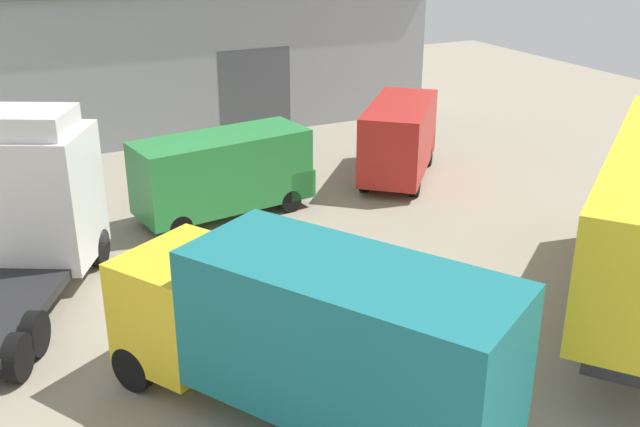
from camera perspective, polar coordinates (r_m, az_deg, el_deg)
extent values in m
plane|color=gray|center=(18.10, -7.85, -7.56)|extent=(60.00, 60.00, 0.00)
cube|color=#93999E|center=(33.59, -18.08, 10.90)|extent=(29.82, 7.35, 5.94)
cube|color=#4C5156|center=(31.97, -4.98, 9.22)|extent=(3.20, 0.08, 3.60)
cube|color=silver|center=(20.17, -20.49, 1.25)|extent=(3.34, 3.30, 3.38)
cube|color=silver|center=(19.43, -21.47, 6.47)|extent=(2.64, 2.47, 0.60)
cube|color=black|center=(20.99, -19.59, 4.12)|extent=(1.89, 1.06, 1.22)
cylinder|color=black|center=(21.72, -22.02, -2.33)|extent=(0.74, 1.03, 1.01)
cylinder|color=black|center=(20.93, -16.50, -2.50)|extent=(0.74, 1.03, 1.01)
cylinder|color=black|center=(17.28, -20.90, -8.57)|extent=(0.74, 1.03, 1.01)
cylinder|color=black|center=(16.58, -22.04, -10.12)|extent=(0.74, 1.03, 1.01)
cube|color=#232326|center=(16.78, 20.29, -9.24)|extent=(0.22, 0.22, 1.11)
cylinder|color=black|center=(22.02, 21.49, -1.91)|extent=(0.99, 0.86, 1.02)
cylinder|color=black|center=(22.94, 21.77, -0.99)|extent=(0.99, 0.86, 1.02)
cube|color=red|center=(26.51, 6.06, 5.87)|extent=(4.78, 5.07, 2.34)
cube|color=red|center=(28.75, 6.69, 5.64)|extent=(2.10, 1.99, 0.90)
cube|color=black|center=(28.06, 6.67, 7.75)|extent=(1.32, 1.16, 0.84)
cylinder|color=black|center=(28.58, 4.82, 4.67)|extent=(0.70, 0.74, 0.72)
cylinder|color=black|center=(28.36, 8.21, 4.37)|extent=(0.70, 0.74, 0.72)
cylinder|color=black|center=(25.43, 3.45, 2.46)|extent=(0.70, 0.74, 0.72)
cylinder|color=black|center=(25.17, 7.24, 2.11)|extent=(0.70, 0.74, 0.72)
cube|color=#28843D|center=(23.17, -7.45, 3.25)|extent=(5.58, 2.70, 2.23)
cube|color=#28843D|center=(24.45, -2.50, 2.78)|extent=(1.16, 2.10, 0.90)
cube|color=black|center=(23.91, -3.37, 5.11)|extent=(0.31, 1.68, 0.80)
cylinder|color=black|center=(25.08, -4.38, 2.15)|extent=(0.75, 0.39, 0.72)
cylinder|color=black|center=(23.70, -2.34, 0.99)|extent=(0.75, 0.39, 0.72)
cylinder|color=black|center=(23.59, -12.33, 0.37)|extent=(0.75, 0.39, 0.72)
cylinder|color=black|center=(22.12, -10.65, -0.98)|extent=(0.75, 0.39, 0.72)
cube|color=yellow|center=(15.35, -10.35, -6.75)|extent=(3.03, 2.85, 2.20)
cube|color=black|center=(15.77, -12.89, -4.53)|extent=(1.78, 1.09, 0.88)
cube|color=#197075|center=(13.03, 2.13, -9.45)|extent=(5.01, 6.23, 2.70)
cylinder|color=black|center=(15.59, -13.98, -11.32)|extent=(0.75, 0.98, 0.96)
cylinder|color=black|center=(16.82, -8.76, -8.20)|extent=(0.75, 0.98, 0.96)
cylinder|color=black|center=(14.22, 8.97, -14.52)|extent=(0.75, 0.98, 0.96)
cylinder|color=#33519E|center=(18.51, -2.52, -5.09)|extent=(0.58, 0.58, 0.88)
cube|color=black|center=(19.57, -1.39, -4.87)|extent=(0.40, 0.40, 0.04)
cone|color=orange|center=(19.45, -1.40, -4.20)|extent=(0.36, 0.36, 0.55)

